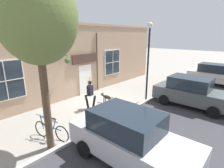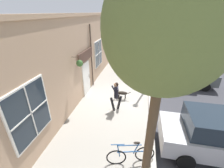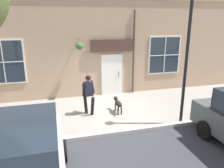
{
  "view_description": "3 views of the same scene",
  "coord_description": "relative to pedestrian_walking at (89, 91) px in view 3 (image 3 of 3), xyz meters",
  "views": [
    {
      "loc": [
        7.19,
        -7.17,
        4.11
      ],
      "look_at": [
        0.03,
        1.01,
        1.05
      ],
      "focal_mm": 28.0,
      "sensor_mm": 36.0,
      "label": 1
    },
    {
      "loc": [
        1.26,
        -7.78,
        4.94
      ],
      "look_at": [
        -0.28,
        -0.21,
        1.21
      ],
      "focal_mm": 24.0,
      "sensor_mm": 36.0,
      "label": 2
    },
    {
      "loc": [
        8.44,
        -2.2,
        3.74
      ],
      "look_at": [
        -0.96,
        0.33,
        0.91
      ],
      "focal_mm": 35.0,
      "sensor_mm": 36.0,
      "label": 3
    }
  ],
  "objects": [
    {
      "name": "ground_plane",
      "position": [
        -0.09,
        0.94,
        -1.0
      ],
      "size": [
        90.0,
        90.0,
        0.0
      ],
      "primitive_type": "plane",
      "color": "gray"
    },
    {
      "name": "pedestrian_walking",
      "position": [
        0.0,
        0.0,
        0.0
      ],
      "size": [
        0.65,
        0.55,
        1.67
      ],
      "color": "black",
      "rests_on": "ground_plane"
    },
    {
      "name": "dog_on_leash",
      "position": [
        0.12,
        1.21,
        -0.6
      ],
      "size": [
        1.07,
        0.24,
        0.61
      ],
      "color": "black",
      "rests_on": "ground_plane"
    },
    {
      "name": "street_lamp",
      "position": [
        1.77,
        3.18,
        2.16
      ],
      "size": [
        0.32,
        0.32,
        4.83
      ],
      "color": "black",
      "rests_on": "ground_plane"
    },
    {
      "name": "leaning_bicycle",
      "position": [
        1.08,
        -3.11,
        -0.62
      ],
      "size": [
        1.67,
        0.55,
        1.0
      ],
      "color": "black",
      "rests_on": "ground_plane"
    },
    {
      "name": "storefront_facade",
      "position": [
        -2.43,
        0.94,
        1.45
      ],
      "size": [
        0.95,
        18.0,
        4.89
      ],
      "color": "tan",
      "rests_on": "ground_plane"
    },
    {
      "name": "parked_car_nearest_curb",
      "position": [
        4.23,
        -2.08,
        -0.12
      ],
      "size": [
        4.3,
        1.94,
        1.75
      ],
      "color": "#B7B7BC",
      "rests_on": "ground_plane"
    }
  ]
}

